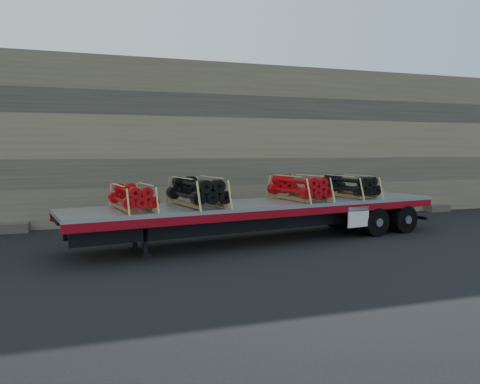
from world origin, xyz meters
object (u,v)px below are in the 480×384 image
at_px(trailer, 264,221).
at_px(bundle_midfront, 197,192).
at_px(bundle_midrear, 299,188).
at_px(bundle_rear, 349,187).
at_px(bundle_front, 133,197).

bearing_deg(trailer, bundle_midfront, 180.00).
bearing_deg(bundle_midfront, bundle_midrear, 0.00).
bearing_deg(bundle_midrear, bundle_rear, -0.00).
bearing_deg(bundle_midfront, bundle_rear, 0.00).
bearing_deg(bundle_midrear, bundle_midfront, -180.00).
xyz_separation_m(bundle_front, bundle_midfront, (2.07, 0.34, 0.08)).
height_order(bundle_front, bundle_midrear, bundle_midrear).
xyz_separation_m(bundle_midrear, bundle_rear, (2.32, 0.38, -0.02)).
bearing_deg(bundle_rear, bundle_midrear, 180.00).
relative_size(bundle_front, bundle_rear, 0.91).
height_order(trailer, bundle_rear, bundle_rear).
distance_m(bundle_front, bundle_midrear, 6.05).
height_order(bundle_front, bundle_midfront, bundle_midfront).
relative_size(bundle_midfront, bundle_rear, 1.10).
xyz_separation_m(trailer, bundle_midrear, (1.44, 0.23, 1.10)).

